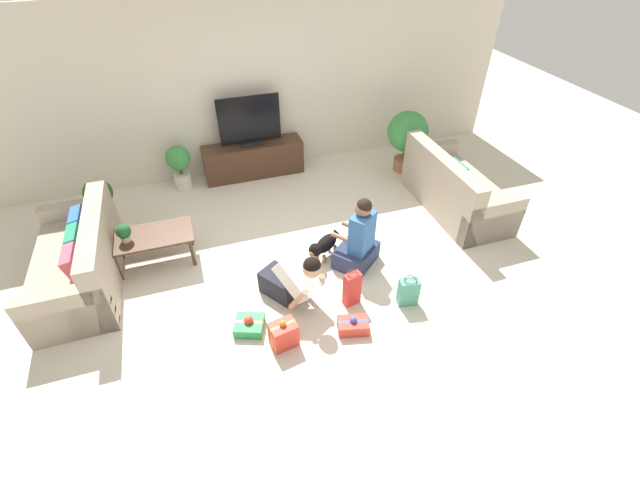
{
  "coord_description": "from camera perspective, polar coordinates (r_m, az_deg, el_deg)",
  "views": [
    {
      "loc": [
        -0.98,
        -3.73,
        3.57
      ],
      "look_at": [
        0.22,
        -0.1,
        0.45
      ],
      "focal_mm": 24.0,
      "sensor_mm": 36.0,
      "label": 1
    }
  ],
  "objects": [
    {
      "name": "potted_plant_corner_left",
      "position": [
        6.49,
        -27.24,
        4.87
      ],
      "size": [
        0.37,
        0.37,
        0.65
      ],
      "color": "beige",
      "rests_on": "ground_plane"
    },
    {
      "name": "ground_plane",
      "position": [
        5.26,
        -2.63,
        -3.62
      ],
      "size": [
        16.0,
        16.0,
        0.0
      ],
      "primitive_type": "plane",
      "color": "beige"
    },
    {
      "name": "dog",
      "position": [
        5.24,
        0.47,
        -0.72
      ],
      "size": [
        0.5,
        0.39,
        0.33
      ],
      "rotation": [
        0.0,
        0.0,
        5.33
      ],
      "color": "black",
      "rests_on": "ground_plane"
    },
    {
      "name": "potted_plant_corner_right",
      "position": [
        7.04,
        11.59,
        13.62
      ],
      "size": [
        0.64,
        0.64,
        0.99
      ],
      "color": "#A36042",
      "rests_on": "ground_plane"
    },
    {
      "name": "sofa_right",
      "position": [
        6.37,
        17.49,
        6.38
      ],
      "size": [
        0.83,
        1.75,
        0.86
      ],
      "rotation": [
        0.0,
        0.0,
        1.57
      ],
      "color": "tan",
      "rests_on": "ground_plane"
    },
    {
      "name": "gift_bag_b",
      "position": [
        4.7,
        4.3,
        -6.48
      ],
      "size": [
        0.2,
        0.14,
        0.45
      ],
      "rotation": [
        0.0,
        0.0,
        0.21
      ],
      "color": "red",
      "rests_on": "ground_plane"
    },
    {
      "name": "tv_console",
      "position": [
        7.0,
        -8.83,
        10.56
      ],
      "size": [
        1.55,
        0.38,
        0.54
      ],
      "color": "#472D1E",
      "rests_on": "ground_plane"
    },
    {
      "name": "tabletop_plant",
      "position": [
        5.4,
        -24.72,
        0.94
      ],
      "size": [
        0.17,
        0.17,
        0.22
      ],
      "color": "beige",
      "rests_on": "coffee_table"
    },
    {
      "name": "sofa_left",
      "position": [
        5.56,
        -29.28,
        -2.62
      ],
      "size": [
        0.83,
        1.75,
        0.86
      ],
      "rotation": [
        0.0,
        0.0,
        -1.57
      ],
      "color": "tan",
      "rests_on": "ground_plane"
    },
    {
      "name": "person_kneeling",
      "position": [
        4.63,
        -3.6,
        -5.15
      ],
      "size": [
        0.67,
        0.79,
        0.77
      ],
      "rotation": [
        0.0,
        0.0,
        0.59
      ],
      "color": "#23232D",
      "rests_on": "ground_plane"
    },
    {
      "name": "gift_box_b",
      "position": [
        4.61,
        -9.41,
        -11.11
      ],
      "size": [
        0.37,
        0.36,
        0.19
      ],
      "rotation": [
        0.0,
        0.0,
        -0.36
      ],
      "color": "#2D934C",
      "rests_on": "ground_plane"
    },
    {
      "name": "tv",
      "position": [
        6.73,
        -9.35,
        15.1
      ],
      "size": [
        0.93,
        0.2,
        0.75
      ],
      "color": "black",
      "rests_on": "tv_console"
    },
    {
      "name": "gift_box_c",
      "position": [
        4.55,
        4.42,
        -11.29
      ],
      "size": [
        0.36,
        0.27,
        0.19
      ],
      "rotation": [
        0.0,
        0.0,
        -0.24
      ],
      "color": "red",
      "rests_on": "ground_plane"
    },
    {
      "name": "gift_box_a",
      "position": [
        4.39,
        -4.88,
        -12.4
      ],
      "size": [
        0.29,
        0.24,
        0.34
      ],
      "rotation": [
        0.0,
        0.0,
        0.18
      ],
      "color": "red",
      "rests_on": "ground_plane"
    },
    {
      "name": "gift_bag_a",
      "position": [
        4.82,
        11.7,
        -6.77
      ],
      "size": [
        0.24,
        0.16,
        0.36
      ],
      "rotation": [
        0.0,
        0.0,
        -0.18
      ],
      "color": "#4CA384",
      "rests_on": "ground_plane"
    },
    {
      "name": "wall_back",
      "position": [
        6.83,
        -9.53,
        19.27
      ],
      "size": [
        8.4,
        0.06,
        2.6
      ],
      "color": "beige",
      "rests_on": "ground_plane"
    },
    {
      "name": "coffee_table",
      "position": [
        5.48,
        -21.54,
        0.23
      ],
      "size": [
        0.97,
        0.53,
        0.42
      ],
      "color": "#472D1E",
      "rests_on": "ground_plane"
    },
    {
      "name": "potted_plant_back_left",
      "position": [
        6.83,
        -18.26,
        9.6
      ],
      "size": [
        0.36,
        0.36,
        0.69
      ],
      "color": "beige",
      "rests_on": "ground_plane"
    },
    {
      "name": "person_sitting",
      "position": [
        5.1,
        5.18,
        -0.17
      ],
      "size": [
        0.66,
        0.64,
        0.96
      ],
      "rotation": [
        0.0,
        0.0,
        3.82
      ],
      "color": "#283351",
      "rests_on": "ground_plane"
    }
  ]
}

